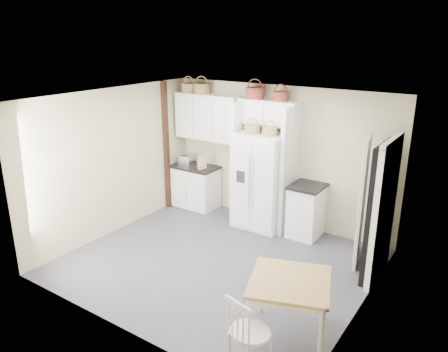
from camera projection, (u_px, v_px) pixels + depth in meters
The scene contains 28 objects.
floor at pixel (218, 262), 6.96m from camera, with size 4.50×4.50×0.00m, color #4B4B53.
ceiling at pixel (217, 99), 6.14m from camera, with size 4.50×4.50×0.00m, color white.
wall_back at pixel (279, 156), 8.12m from camera, with size 4.50×4.50×0.00m, color tan.
wall_left at pixel (114, 162), 7.75m from camera, with size 4.00×4.00×0.00m, color tan.
wall_right at pixel (368, 220), 5.35m from camera, with size 4.00×4.00×0.00m, color tan.
refrigerator at pixel (262, 181), 8.04m from camera, with size 0.92×0.74×1.78m, color silver.
base_cab_left at pixel (196, 187), 9.09m from camera, with size 0.91×0.57×0.84m, color white.
base_cab_right at pixel (306, 212), 7.76m from camera, with size 0.52×0.63×0.92m, color white.
dining_table at pixel (288, 308), 5.17m from camera, with size 0.91×0.91×0.76m, color olive.
windsor_chair at pixel (250, 332), 4.63m from camera, with size 0.46×0.41×0.93m, color white.
counter_left at pixel (195, 167), 8.95m from camera, with size 0.95×0.61×0.04m, color black.
counter_right at pixel (308, 186), 7.61m from camera, with size 0.56×0.67×0.04m, color black.
toaster at pixel (185, 160), 9.04m from camera, with size 0.27×0.15×0.18m, color silver.
cookbook_red at pixel (200, 163), 8.75m from camera, with size 0.03×0.15×0.23m, color #9F3E23.
cookbook_cream at pixel (202, 163), 8.71m from camera, with size 0.04×0.18×0.27m, color beige.
basket_upper_a at pixel (189, 88), 8.68m from camera, with size 0.31×0.31×0.18m, color brown.
basket_upper_b at pixel (202, 89), 8.50m from camera, with size 0.33×0.33×0.19m, color brown.
basket_bridge_a at pixel (255, 93), 7.87m from camera, with size 0.35×0.35×0.20m, color maroon.
basket_bridge_b at pixel (280, 96), 7.60m from camera, with size 0.29×0.29×0.16m, color maroon.
basket_fridge_a at pixel (252, 129), 7.75m from camera, with size 0.28×0.28×0.15m, color brown.
basket_fridge_b at pixel (269, 132), 7.56m from camera, with size 0.27×0.27×0.14m, color brown.
upper_cabinet at pixel (208, 117), 8.60m from camera, with size 1.40×0.34×0.90m, color white.
bridge_cabinet at pixel (269, 112), 7.81m from camera, with size 1.12×0.34×0.45m, color white.
fridge_panel_left at pixel (240, 162), 8.28m from camera, with size 0.08×0.60×2.30m, color white.
fridge_panel_right at pixel (289, 171), 7.74m from camera, with size 0.08×0.60×2.30m, color white.
trim_post at pixel (166, 147), 8.78m from camera, with size 0.09×0.09×2.60m, color black.
doorway_void at pixel (380, 213), 6.27m from camera, with size 0.18×0.85×2.05m, color black.
door_slab at pixel (363, 200), 6.73m from camera, with size 0.80×0.04×2.05m, color white.
Camera 1 is at (3.54, -5.05, 3.50)m, focal length 35.00 mm.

